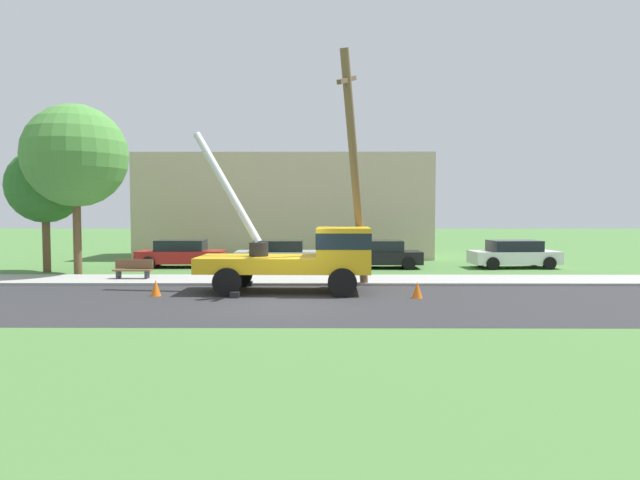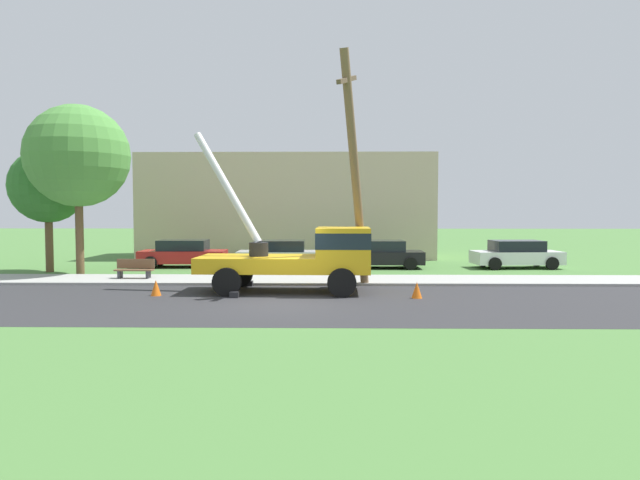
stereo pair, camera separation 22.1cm
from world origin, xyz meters
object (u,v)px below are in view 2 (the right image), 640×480
object	(u,v)px
parked_sedan_red	(183,253)
parked_sedan_white	(516,254)
leaning_utility_pole	(355,170)
traffic_cone_behind	(156,288)
park_bench	(135,270)
parked_sedan_silver	(281,254)
parked_sedan_black	(380,254)
utility_truck	(307,253)
roadside_tree_far	(48,186)
traffic_cone_ahead	(417,290)
roadside_tree_near	(78,156)

from	to	relation	value
parked_sedan_red	parked_sedan_white	world-z (taller)	same
leaning_utility_pole	traffic_cone_behind	xyz separation A→B (m)	(-6.98, -1.70, -4.19)
leaning_utility_pole	park_bench	bearing A→B (deg)	164.73
parked_sedan_silver	park_bench	size ratio (longest dim) A/B	2.76
traffic_cone_behind	parked_sedan_black	bearing A→B (deg)	47.66
traffic_cone_behind	parked_sedan_red	xyz separation A→B (m)	(-1.61, 9.79, 0.43)
leaning_utility_pole	utility_truck	bearing A→B (deg)	-159.41
leaning_utility_pole	park_bench	world-z (taller)	leaning_utility_pole
utility_truck	parked_sedan_red	world-z (taller)	utility_truck
utility_truck	roadside_tree_far	xyz separation A→B (m)	(-12.68, 6.31, 2.71)
utility_truck	parked_sedan_red	bearing A→B (deg)	128.07
traffic_cone_behind	park_bench	size ratio (longest dim) A/B	0.35
leaning_utility_pole	parked_sedan_red	world-z (taller)	leaning_utility_pole
traffic_cone_behind	park_bench	distance (m)	4.76
utility_truck	traffic_cone_ahead	distance (m)	4.18
utility_truck	parked_sedan_silver	world-z (taller)	utility_truck
leaning_utility_pole	parked_sedan_silver	size ratio (longest dim) A/B	1.97
leaning_utility_pole	roadside_tree_far	size ratio (longest dim) A/B	1.47
traffic_cone_ahead	roadside_tree_far	size ratio (longest dim) A/B	0.09
leaning_utility_pole	parked_sedan_white	xyz separation A→B (m)	(8.66, 7.86, -3.75)
utility_truck	roadside_tree_near	bearing A→B (deg)	154.08
parked_sedan_black	roadside_tree_far	distance (m)	16.57
traffic_cone_ahead	park_bench	size ratio (longest dim) A/B	0.35
utility_truck	parked_sedan_white	xyz separation A→B (m)	(10.40, 8.51, -0.70)
roadside_tree_far	utility_truck	bearing A→B (deg)	-26.45
utility_truck	parked_sedan_silver	size ratio (longest dim) A/B	1.53
roadside_tree_near	parked_sedan_red	bearing A→B (deg)	42.67
utility_truck	traffic_cone_behind	world-z (taller)	utility_truck
traffic_cone_behind	roadside_tree_far	world-z (taller)	roadside_tree_far
utility_truck	parked_sedan_silver	distance (m)	8.58
utility_truck	parked_sedan_black	world-z (taller)	utility_truck
parked_sedan_white	utility_truck	bearing A→B (deg)	-140.70
parked_sedan_silver	parked_sedan_white	xyz separation A→B (m)	(12.12, 0.14, 0.00)
leaning_utility_pole	traffic_cone_behind	world-z (taller)	leaning_utility_pole
parked_sedan_red	roadside_tree_near	world-z (taller)	roadside_tree_near
leaning_utility_pole	traffic_cone_ahead	size ratio (longest dim) A/B	15.56
parked_sedan_silver	parked_sedan_black	xyz separation A→B (m)	(5.11, 0.05, 0.00)
traffic_cone_behind	roadside_tree_far	size ratio (longest dim) A/B	0.09
traffic_cone_ahead	roadside_tree_near	bearing A→B (deg)	155.39
traffic_cone_ahead	roadside_tree_far	bearing A→B (deg)	154.82
park_bench	roadside_tree_far	bearing A→B (deg)	148.96
traffic_cone_ahead	parked_sedan_white	xyz separation A→B (m)	(6.64, 9.94, 0.43)
parked_sedan_silver	park_bench	world-z (taller)	parked_sedan_silver
parked_sedan_red	parked_sedan_silver	distance (m)	5.15
utility_truck	parked_sedan_white	distance (m)	13.46
utility_truck	parked_sedan_red	distance (m)	11.14
parked_sedan_black	roadside_tree_near	size ratio (longest dim) A/B	0.57
parked_sedan_silver	roadside_tree_near	distance (m)	10.63
parked_sedan_red	parked_sedan_black	size ratio (longest dim) A/B	1.01
parked_sedan_silver	park_bench	xyz separation A→B (m)	(-5.74, -5.21, -0.25)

